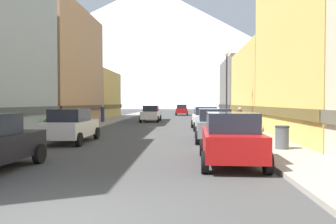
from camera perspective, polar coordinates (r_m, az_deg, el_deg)
name	(u,v)px	position (r m, az deg, el deg)	size (l,w,h in m)	color
ground_plane	(56,224)	(6.43, -18.59, -17.67)	(400.00, 400.00, 0.00)	#3F3F3F
sidewalk_left	(117,119)	(41.57, -8.77, -1.20)	(2.50, 100.00, 0.15)	gray
sidewalk_right	(218,119)	(40.89, 8.65, -1.25)	(2.50, 100.00, 0.15)	gray
storefront_left_2	(55,69)	(34.72, -18.73, 7.01)	(6.37, 13.37, 11.20)	tan
storefront_left_3	(81,96)	(46.53, -14.74, 2.71)	(9.19, 10.67, 6.31)	#D8B259
storefront_right_1	(335,37)	(21.23, 26.74, 11.36)	(6.53, 12.48, 11.90)	#D8B259
storefront_right_2	(275,88)	(33.27, 17.93, 3.94)	(6.85, 13.01, 7.28)	#D8B259
storefront_right_3	(261,90)	(46.74, 15.72, 3.63)	(10.27, 12.99, 7.88)	#66605B
car_left_1	(71,126)	(18.31, -16.28, -2.24)	(2.11, 4.42, 1.78)	silver
car_right_0	(231,138)	(11.63, 10.68, -4.40)	(2.17, 4.45, 1.78)	#9E1111
car_right_1	(214,125)	(18.35, 7.87, -2.19)	(2.14, 4.43, 1.78)	slate
car_right_2	(205,118)	(26.19, 6.42, -1.04)	(2.20, 4.46, 1.78)	silver
car_driving_0	(182,110)	(55.59, 2.37, 0.38)	(2.06, 4.40, 1.78)	#9E1111
car_driving_1	(151,114)	(36.89, -2.95, -0.26)	(2.06, 4.40, 1.78)	silver
trash_bin_right	(282,137)	(14.95, 18.97, -4.11)	(0.59, 0.59, 0.98)	#4C5156
potted_plant_0	(48,124)	(23.82, -19.84, -1.97)	(0.66, 0.66, 0.92)	gray
potted_plant_1	(256,125)	(23.09, 14.91, -2.20)	(0.53, 0.53, 0.84)	gray
pedestrian_0	(240,119)	(25.10, 12.20, -1.20)	(0.36, 0.36, 1.62)	#333338
pedestrian_1	(103,114)	(34.68, -11.15, -0.33)	(0.36, 0.36, 1.72)	navy
streetlamp_right	(227,78)	(25.67, 10.01, 5.78)	(0.36, 0.36, 5.86)	black
mountain_backdrop	(150,45)	(271.07, -3.08, 11.38)	(317.19, 317.19, 96.02)	silver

